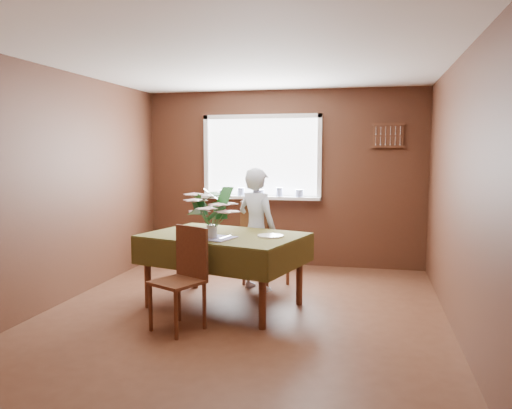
% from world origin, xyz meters
% --- Properties ---
extents(floor, '(4.50, 4.50, 0.00)m').
position_xyz_m(floor, '(0.00, 0.00, 0.00)').
color(floor, '#4C291A').
rests_on(floor, ground).
extents(ceiling, '(4.50, 4.50, 0.00)m').
position_xyz_m(ceiling, '(0.00, 0.00, 2.50)').
color(ceiling, white).
rests_on(ceiling, wall_back).
extents(wall_back, '(4.00, 0.00, 4.00)m').
position_xyz_m(wall_back, '(0.00, 2.25, 1.25)').
color(wall_back, brown).
rests_on(wall_back, floor).
extents(wall_front, '(4.00, 0.00, 4.00)m').
position_xyz_m(wall_front, '(0.00, -2.25, 1.25)').
color(wall_front, brown).
rests_on(wall_front, floor).
extents(wall_left, '(0.00, 4.50, 4.50)m').
position_xyz_m(wall_left, '(-2.00, 0.00, 1.25)').
color(wall_left, brown).
rests_on(wall_left, floor).
extents(wall_right, '(0.00, 4.50, 4.50)m').
position_xyz_m(wall_right, '(2.00, 0.00, 1.25)').
color(wall_right, brown).
rests_on(wall_right, floor).
extents(window_assembly, '(1.72, 0.20, 1.22)m').
position_xyz_m(window_assembly, '(-0.29, 2.20, 1.35)').
color(window_assembly, white).
rests_on(window_assembly, wall_back).
extents(spoon_rack, '(0.44, 0.05, 0.33)m').
position_xyz_m(spoon_rack, '(1.45, 2.22, 1.85)').
color(spoon_rack, '#582F1C').
rests_on(spoon_rack, wall_back).
extents(dining_table, '(1.82, 1.47, 0.78)m').
position_xyz_m(dining_table, '(-0.26, 0.16, 0.68)').
color(dining_table, '#582F1C').
rests_on(dining_table, floor).
extents(chair_far, '(0.61, 0.61, 1.04)m').
position_xyz_m(chair_far, '(-0.04, 1.00, 0.56)').
color(chair_far, '#582F1C').
rests_on(chair_far, floor).
extents(chair_near, '(0.54, 0.54, 0.94)m').
position_xyz_m(chair_near, '(-0.43, -0.55, 0.51)').
color(chair_near, '#582F1C').
rests_on(chair_near, floor).
extents(seated_woman, '(0.63, 0.55, 1.45)m').
position_xyz_m(seated_woman, '(-0.06, 0.86, 0.72)').
color(seated_woman, white).
rests_on(seated_woman, floor).
extents(flower_bouquet, '(0.54, 0.54, 0.47)m').
position_xyz_m(flower_bouquet, '(-0.30, -0.10, 1.08)').
color(flower_bouquet, white).
rests_on(flower_bouquet, dining_table).
extents(side_plate, '(0.27, 0.27, 0.01)m').
position_xyz_m(side_plate, '(0.25, 0.12, 0.78)').
color(side_plate, white).
rests_on(side_plate, dining_table).
extents(table_knife, '(0.07, 0.22, 0.00)m').
position_xyz_m(table_knife, '(-0.18, -0.06, 0.78)').
color(table_knife, silver).
rests_on(table_knife, dining_table).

